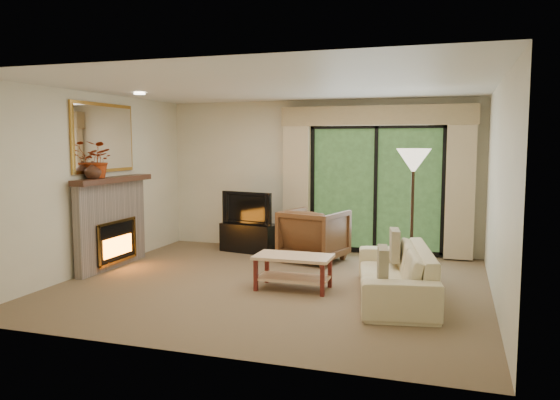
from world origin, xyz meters
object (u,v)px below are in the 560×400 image
(media_console, at_px, (250,238))
(armchair, at_px, (314,235))
(coffee_table, at_px, (293,272))
(sofa, at_px, (395,273))

(media_console, height_order, armchair, armchair)
(armchair, relative_size, coffee_table, 0.93)
(armchair, bearing_deg, sofa, 145.52)
(armchair, distance_m, coffee_table, 1.72)
(media_console, xyz_separation_m, sofa, (2.69, -2.08, 0.07))
(sofa, bearing_deg, armchair, -149.76)
(media_console, height_order, coffee_table, media_console)
(media_console, xyz_separation_m, armchair, (1.25, -0.40, 0.17))
(media_console, xyz_separation_m, coffee_table, (1.41, -2.10, -0.02))
(media_console, relative_size, coffee_table, 0.99)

